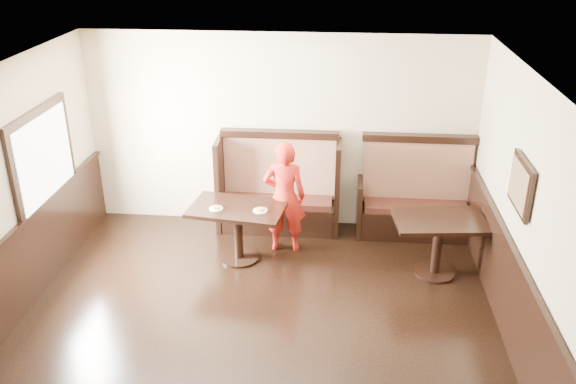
# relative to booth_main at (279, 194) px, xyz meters

# --- Properties ---
(ground) EXTENTS (7.00, 7.00, 0.00)m
(ground) POSITION_rel_booth_main_xyz_m (0.00, -3.30, -0.53)
(ground) COLOR black
(ground) RESTS_ON ground
(room_shell) EXTENTS (7.00, 7.00, 7.00)m
(room_shell) POSITION_rel_booth_main_xyz_m (-0.30, -3.01, 0.14)
(room_shell) COLOR #CAB392
(room_shell) RESTS_ON ground
(booth_main) EXTENTS (1.75, 0.72, 1.45)m
(booth_main) POSITION_rel_booth_main_xyz_m (0.00, 0.00, 0.00)
(booth_main) COLOR black
(booth_main) RESTS_ON ground
(booth_neighbor) EXTENTS (1.65, 0.72, 1.45)m
(booth_neighbor) POSITION_rel_booth_main_xyz_m (1.95, -0.00, -0.05)
(booth_neighbor) COLOR black
(booth_neighbor) RESTS_ON ground
(table_main) EXTENTS (1.30, 0.92, 0.77)m
(table_main) POSITION_rel_booth_main_xyz_m (-0.44, -0.97, 0.07)
(table_main) COLOR black
(table_main) RESTS_ON ground
(table_neighbor) EXTENTS (1.20, 0.85, 0.78)m
(table_neighbor) POSITION_rel_booth_main_xyz_m (2.13, -1.10, 0.06)
(table_neighbor) COLOR black
(table_neighbor) RESTS_ON ground
(child) EXTENTS (0.59, 0.40, 1.57)m
(child) POSITION_rel_booth_main_xyz_m (0.14, -0.64, 0.26)
(child) COLOR red
(child) RESTS_ON ground
(pizza_plate_left) EXTENTS (0.18, 0.18, 0.03)m
(pizza_plate_left) POSITION_rel_booth_main_xyz_m (-0.70, -1.05, 0.26)
(pizza_plate_left) COLOR white
(pizza_plate_left) RESTS_ON table_main
(pizza_plate_right) EXTENTS (0.19, 0.19, 0.03)m
(pizza_plate_right) POSITION_rel_booth_main_xyz_m (-0.13, -1.06, 0.26)
(pizza_plate_right) COLOR white
(pizza_plate_right) RESTS_ON table_main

